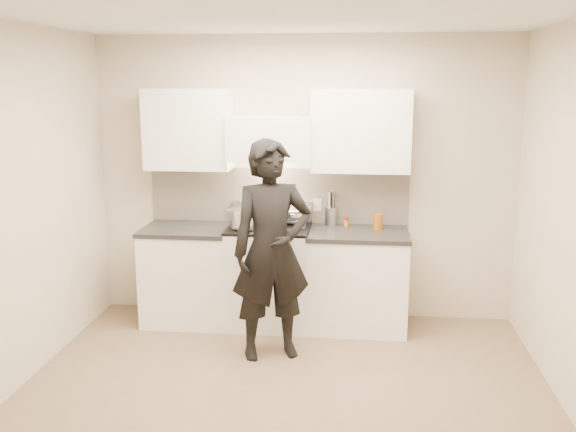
{
  "coord_description": "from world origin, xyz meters",
  "views": [
    {
      "loc": [
        0.51,
        -4.32,
        2.29
      ],
      "look_at": [
        -0.08,
        1.05,
        1.13
      ],
      "focal_mm": 40.0,
      "sensor_mm": 36.0,
      "label": 1
    }
  ],
  "objects_px": {
    "stove": "(269,275)",
    "wok": "(291,213)",
    "person": "(272,251)",
    "utensil_crock": "(331,215)",
    "counter_right": "(357,279)"
  },
  "relations": [
    {
      "from": "stove",
      "to": "wok",
      "type": "xyz_separation_m",
      "value": [
        0.2,
        0.1,
        0.58
      ]
    },
    {
      "from": "wok",
      "to": "person",
      "type": "bearing_deg",
      "value": -95.25
    },
    {
      "from": "wok",
      "to": "utensil_crock",
      "type": "bearing_deg",
      "value": 21.62
    },
    {
      "from": "stove",
      "to": "person",
      "type": "xyz_separation_m",
      "value": [
        0.12,
        -0.72,
        0.44
      ]
    },
    {
      "from": "wok",
      "to": "stove",
      "type": "bearing_deg",
      "value": -153.56
    },
    {
      "from": "wok",
      "to": "utensil_crock",
      "type": "xyz_separation_m",
      "value": [
        0.37,
        0.15,
        -0.04
      ]
    },
    {
      "from": "wok",
      "to": "person",
      "type": "relative_size",
      "value": 0.25
    },
    {
      "from": "stove",
      "to": "counter_right",
      "type": "height_order",
      "value": "stove"
    },
    {
      "from": "wok",
      "to": "utensil_crock",
      "type": "height_order",
      "value": "wok"
    },
    {
      "from": "stove",
      "to": "wok",
      "type": "height_order",
      "value": "wok"
    },
    {
      "from": "stove",
      "to": "person",
      "type": "distance_m",
      "value": 0.85
    },
    {
      "from": "utensil_crock",
      "to": "stove",
      "type": "bearing_deg",
      "value": -156.64
    },
    {
      "from": "stove",
      "to": "utensil_crock",
      "type": "bearing_deg",
      "value": 23.36
    },
    {
      "from": "utensil_crock",
      "to": "person",
      "type": "xyz_separation_m",
      "value": [
        -0.44,
        -0.96,
        -0.11
      ]
    },
    {
      "from": "counter_right",
      "to": "utensil_crock",
      "type": "relative_size",
      "value": 2.85
    }
  ]
}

